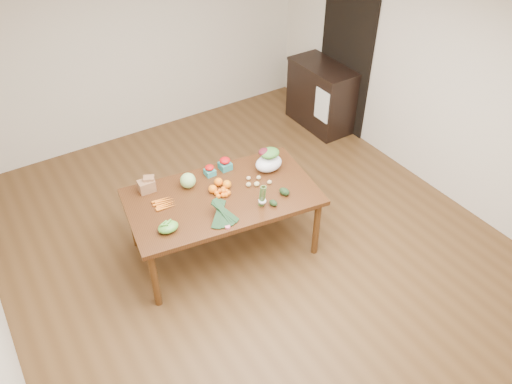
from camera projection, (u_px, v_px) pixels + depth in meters
floor at (257, 251)px, 5.45m from camera, size 6.00×6.00×0.00m
room_walls at (257, 148)px, 4.60m from camera, size 5.02×6.02×2.70m
dining_table at (224, 223)px, 5.25m from camera, size 2.03×1.33×0.75m
doorway_dark at (345, 57)px, 6.88m from camera, size 0.02×1.00×2.10m
cabinet at (321, 96)px, 7.22m from camera, size 0.52×1.02×0.94m
dish_towel at (322, 105)px, 6.84m from camera, size 0.02×0.28×0.45m
paper_bag at (146, 185)px, 5.01m from camera, size 0.24×0.21×0.15m
cabbage at (188, 181)px, 5.07m from camera, size 0.16×0.16×0.16m
strawberry_basket_a at (210, 171)px, 5.25m from camera, size 0.12×0.12×0.09m
strawberry_basket_b at (225, 165)px, 5.32m from camera, size 0.14×0.14×0.11m
orange_a at (213, 189)px, 5.01m from camera, size 0.09×0.09×0.09m
orange_b at (218, 182)px, 5.10m from camera, size 0.09×0.09×0.09m
orange_c at (227, 184)px, 5.07m from camera, size 0.09×0.09×0.09m
mandarin_cluster at (223, 192)px, 4.98m from camera, size 0.21×0.21×0.08m
carrots at (164, 203)px, 4.89m from camera, size 0.25×0.22×0.03m
snap_pea_bag at (168, 227)px, 4.58m from camera, size 0.20×0.15×0.09m
kale_bunch at (223, 215)px, 4.66m from camera, size 0.38×0.44×0.16m
asparagus_bundle at (262, 196)px, 4.80m from camera, size 0.10×0.13×0.26m
potato_a at (249, 185)px, 5.10m from camera, size 0.06×0.05×0.05m
potato_b at (257, 184)px, 5.11m from camera, size 0.06×0.05×0.05m
potato_c at (259, 178)px, 5.20m from camera, size 0.05×0.04×0.04m
potato_d at (249, 178)px, 5.19m from camera, size 0.05×0.04×0.04m
potato_e at (270, 182)px, 5.14m from camera, size 0.05×0.05×0.04m
avocado_a at (273, 203)px, 4.87m from camera, size 0.09×0.11×0.06m
avocado_b at (284, 192)px, 4.99m from camera, size 0.11×0.13×0.08m
salad_bag at (269, 161)px, 5.27m from camera, size 0.33×0.27×0.23m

